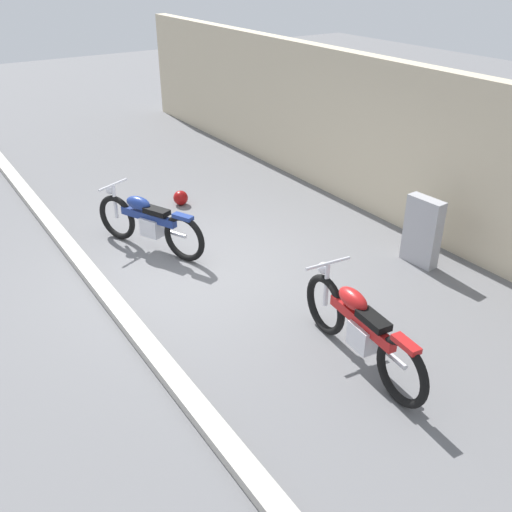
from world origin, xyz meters
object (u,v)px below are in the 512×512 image
(stone_marker, at_px, (422,231))
(motorcycle_red, at_px, (360,328))
(motorcycle_blue, at_px, (148,222))
(helmet, at_px, (181,198))

(stone_marker, height_order, motorcycle_red, stone_marker)
(stone_marker, distance_m, motorcycle_blue, 4.21)
(motorcycle_blue, bearing_deg, motorcycle_red, 167.73)
(motorcycle_blue, distance_m, motorcycle_red, 4.05)
(stone_marker, bearing_deg, motorcycle_blue, -129.74)
(helmet, xyz_separation_m, motorcycle_blue, (1.33, -1.22, 0.33))
(stone_marker, relative_size, motorcycle_blue, 0.53)
(motorcycle_red, bearing_deg, helmet, 1.81)
(stone_marker, height_order, motorcycle_blue, stone_marker)
(stone_marker, distance_m, helmet, 4.53)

